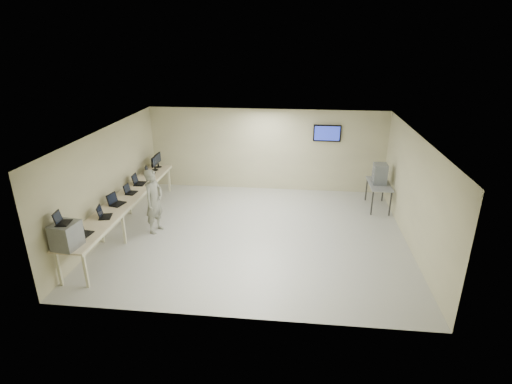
# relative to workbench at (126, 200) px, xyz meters

# --- Properties ---
(room) EXTENTS (8.01, 7.01, 2.81)m
(room) POSITION_rel_workbench_xyz_m (3.62, 0.06, 0.58)
(room) COLOR #ADADAD
(room) RESTS_ON ground
(workbench) EXTENTS (0.76, 6.00, 0.90)m
(workbench) POSITION_rel_workbench_xyz_m (0.00, 0.00, 0.00)
(workbench) COLOR beige
(workbench) RESTS_ON ground
(equipment_box) EXTENTS (0.53, 0.58, 0.55)m
(equipment_box) POSITION_rel_workbench_xyz_m (-0.06, -2.75, 0.35)
(equipment_box) COLOR slate
(equipment_box) RESTS_ON workbench
(laptop_on_box) EXTENTS (0.31, 0.36, 0.26)m
(laptop_on_box) POSITION_rel_workbench_xyz_m (-0.11, -2.75, 0.69)
(laptop_on_box) COLOR black
(laptop_on_box) RESTS_ON equipment_box
(laptop_0) EXTENTS (0.34, 0.40, 0.29)m
(laptop_0) POSITION_rel_workbench_xyz_m (-0.06, -2.19, 0.15)
(laptop_0) COLOR black
(laptop_0) RESTS_ON workbench
(laptop_1) EXTENTS (0.38, 0.42, 0.29)m
(laptop_1) POSITION_rel_workbench_xyz_m (-0.02, -1.24, 0.15)
(laptop_1) COLOR black
(laptop_1) RESTS_ON workbench
(laptop_2) EXTENTS (0.40, 0.44, 0.30)m
(laptop_2) POSITION_rel_workbench_xyz_m (-0.07, -0.46, 0.15)
(laptop_2) COLOR black
(laptop_2) RESTS_ON workbench
(laptop_3) EXTENTS (0.30, 0.35, 0.26)m
(laptop_3) POSITION_rel_workbench_xyz_m (-0.02, 0.35, 0.14)
(laptop_3) COLOR black
(laptop_3) RESTS_ON workbench
(laptop_4) EXTENTS (0.34, 0.41, 0.31)m
(laptop_4) POSITION_rel_workbench_xyz_m (-0.07, 1.09, 0.15)
(laptop_4) COLOR black
(laptop_4) RESTS_ON workbench
(laptop_5) EXTENTS (0.37, 0.41, 0.28)m
(laptop_5) POSITION_rel_workbench_xyz_m (-0.05, 2.00, 0.15)
(laptop_5) COLOR black
(laptop_5) RESTS_ON workbench
(monitor_near) EXTENTS (0.21, 0.46, 0.46)m
(monitor_near) POSITION_rel_workbench_xyz_m (-0.01, 2.43, 0.35)
(monitor_near) COLOR black
(monitor_near) RESTS_ON workbench
(monitor_far) EXTENTS (0.21, 0.48, 0.47)m
(monitor_far) POSITION_rel_workbench_xyz_m (-0.01, 2.75, 0.36)
(monitor_far) COLOR black
(monitor_far) RESTS_ON workbench
(soldier) EXTENTS (0.59, 0.74, 1.78)m
(soldier) POSITION_rel_workbench_xyz_m (0.86, -0.12, 0.06)
(soldier) COLOR #606551
(soldier) RESTS_ON ground
(side_table) EXTENTS (0.63, 1.35, 0.81)m
(side_table) POSITION_rel_workbench_xyz_m (7.19, 2.19, -0.09)
(side_table) COLOR gray
(side_table) RESTS_ON ground
(storage_bins) EXTENTS (0.39, 0.44, 0.63)m
(storage_bins) POSITION_rel_workbench_xyz_m (7.17, 2.19, 0.30)
(storage_bins) COLOR gray
(storage_bins) RESTS_ON side_table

